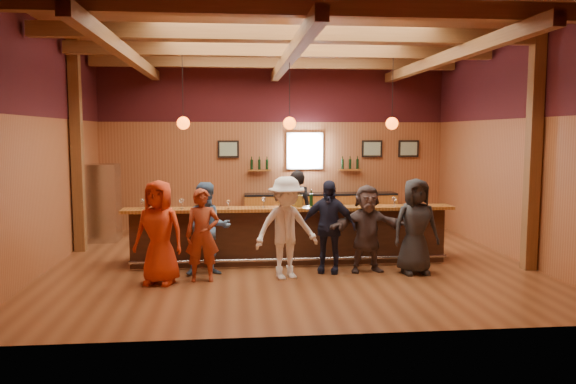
% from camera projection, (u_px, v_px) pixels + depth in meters
% --- Properties ---
extents(room, '(9.04, 9.00, 4.52)m').
position_uv_depth(room, '(289.00, 96.00, 10.69)').
color(room, brown).
rests_on(room, ground).
extents(bar_counter, '(6.30, 1.07, 1.11)m').
position_uv_depth(bar_counter, '(290.00, 234.00, 11.07)').
color(bar_counter, black).
rests_on(bar_counter, ground).
extents(back_bar_cabinet, '(4.00, 0.52, 0.95)m').
position_uv_depth(back_bar_cabinet, '(321.00, 211.00, 14.72)').
color(back_bar_cabinet, brown).
rests_on(back_bar_cabinet, ground).
extents(window, '(0.95, 0.09, 0.95)m').
position_uv_depth(window, '(305.00, 151.00, 14.74)').
color(window, silver).
rests_on(window, room).
extents(framed_pictures, '(5.35, 0.05, 0.45)m').
position_uv_depth(framed_pictures, '(337.00, 149.00, 14.81)').
color(framed_pictures, black).
rests_on(framed_pictures, room).
extents(wine_shelves, '(3.00, 0.18, 0.30)m').
position_uv_depth(wine_shelves, '(305.00, 167.00, 14.72)').
color(wine_shelves, brown).
rests_on(wine_shelves, room).
extents(pendant_lights, '(4.24, 0.24, 1.37)m').
position_uv_depth(pendant_lights, '(290.00, 123.00, 10.69)').
color(pendant_lights, black).
rests_on(pendant_lights, room).
extents(stainless_fridge, '(0.70, 0.70, 1.80)m').
position_uv_depth(stainless_fridge, '(103.00, 203.00, 13.05)').
color(stainless_fridge, silver).
rests_on(stainless_fridge, ground).
extents(customer_orange, '(0.97, 0.78, 1.74)m').
position_uv_depth(customer_orange, '(159.00, 232.00, 9.33)').
color(customer_orange, red).
rests_on(customer_orange, ground).
extents(customer_redvest, '(0.59, 0.40, 1.58)m').
position_uv_depth(customer_redvest, '(202.00, 235.00, 9.51)').
color(customer_redvest, maroon).
rests_on(customer_redvest, ground).
extents(customer_denim, '(0.89, 0.74, 1.66)m').
position_uv_depth(customer_denim, '(208.00, 229.00, 9.92)').
color(customer_denim, '#47688E').
rests_on(customer_denim, ground).
extents(customer_white, '(1.29, 0.97, 1.78)m').
position_uv_depth(customer_white, '(286.00, 228.00, 9.65)').
color(customer_white, white).
rests_on(customer_white, ground).
extents(customer_navy, '(1.06, 0.70, 1.68)m').
position_uv_depth(customer_navy, '(328.00, 226.00, 10.11)').
color(customer_navy, '#191C32').
rests_on(customer_navy, ground).
extents(customer_brown, '(1.50, 0.55, 1.59)m').
position_uv_depth(customer_brown, '(367.00, 229.00, 10.15)').
color(customer_brown, '#4C3D3D').
rests_on(customer_brown, ground).
extents(customer_dark, '(0.88, 0.61, 1.72)m').
position_uv_depth(customer_dark, '(416.00, 226.00, 10.01)').
color(customer_dark, '#242426').
rests_on(customer_dark, ground).
extents(bartender, '(0.64, 0.42, 1.73)m').
position_uv_depth(bartender, '(297.00, 211.00, 11.96)').
color(bartender, black).
rests_on(bartender, ground).
extents(ice_bucket, '(0.20, 0.20, 0.22)m').
position_uv_depth(ice_bucket, '(297.00, 201.00, 10.73)').
color(ice_bucket, brown).
rests_on(ice_bucket, bar_counter).
extents(bottle_a, '(0.07, 0.07, 0.32)m').
position_uv_depth(bottle_a, '(311.00, 200.00, 10.82)').
color(bottle_a, black).
rests_on(bottle_a, bar_counter).
extents(bottle_b, '(0.08, 0.08, 0.36)m').
position_uv_depth(bottle_b, '(330.00, 198.00, 10.90)').
color(bottle_b, black).
rests_on(bottle_b, bar_counter).
extents(glass_a, '(0.09, 0.09, 0.19)m').
position_uv_depth(glass_a, '(142.00, 201.00, 10.43)').
color(glass_a, silver).
rests_on(glass_a, bar_counter).
extents(glass_b, '(0.09, 0.09, 0.20)m').
position_uv_depth(glass_b, '(182.00, 201.00, 10.42)').
color(glass_b, silver).
rests_on(glass_b, bar_counter).
extents(glass_c, '(0.09, 0.09, 0.20)m').
position_uv_depth(glass_c, '(202.00, 201.00, 10.50)').
color(glass_c, silver).
rests_on(glass_c, bar_counter).
extents(glass_d, '(0.08, 0.08, 0.17)m').
position_uv_depth(glass_d, '(228.00, 202.00, 10.45)').
color(glass_d, silver).
rests_on(glass_d, bar_counter).
extents(glass_e, '(0.09, 0.09, 0.20)m').
position_uv_depth(glass_e, '(264.00, 200.00, 10.65)').
color(glass_e, silver).
rests_on(glass_e, bar_counter).
extents(glass_f, '(0.09, 0.09, 0.19)m').
position_uv_depth(glass_f, '(324.00, 200.00, 10.70)').
color(glass_f, silver).
rests_on(glass_f, bar_counter).
extents(glass_g, '(0.08, 0.08, 0.19)m').
position_uv_depth(glass_g, '(370.00, 198.00, 10.93)').
color(glass_g, silver).
rests_on(glass_g, bar_counter).
extents(glass_h, '(0.08, 0.08, 0.19)m').
position_uv_depth(glass_h, '(394.00, 199.00, 10.78)').
color(glass_h, silver).
rests_on(glass_h, bar_counter).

